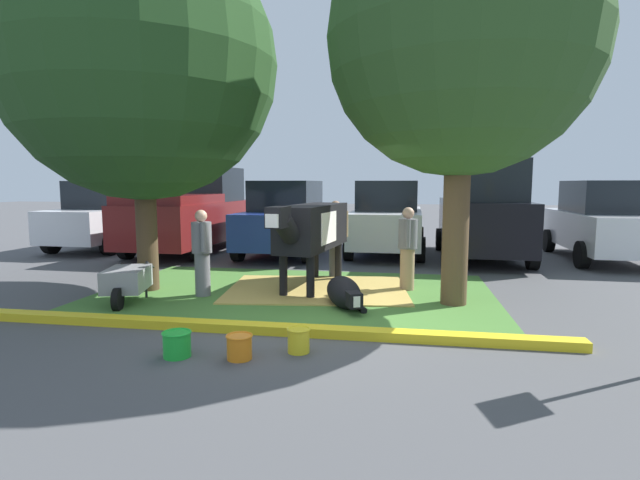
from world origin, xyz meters
The scene contains 21 objects.
ground_plane centered at (0.00, 0.00, 0.00)m, with size 80.00×80.00×0.00m, color #4C4C4F.
grass_island centered at (-0.58, 1.54, 0.01)m, with size 6.90×4.35×0.02m, color #477A33.
curb_yellow centered at (-0.58, -0.79, 0.06)m, with size 8.10×0.24×0.12m, color yellow.
hay_bedding centered at (-0.24, 1.82, 0.03)m, with size 3.20×2.40×0.04m, color tan.
shade_tree_left centered at (-3.28, 1.32, 4.02)m, with size 4.77×4.77×6.41m.
shade_tree_right centered at (2.11, 1.18, 4.09)m, with size 4.13×4.13×6.18m.
cow_holstein centered at (-0.37, 1.91, 1.14)m, with size 1.02×3.12×1.60m.
calf_lying centered at (0.39, 0.71, 0.24)m, with size 0.86×1.32×0.48m.
person_handler centered at (1.38, 2.12, 0.81)m, with size 0.34×0.53×1.53m.
person_visitor_near centered at (-2.10, 1.03, 0.80)m, with size 0.34×0.47×1.51m.
person_visitor_far centered at (-0.09, 3.13, 0.86)m, with size 0.53×0.34×1.60m.
wheelbarrow centered at (-3.13, 0.36, 0.39)m, with size 0.87×1.62×0.63m.
bucket_green centered at (-1.20, -1.80, 0.15)m, with size 0.33×0.33×0.29m.
bucket_orange centered at (-0.48, -1.75, 0.15)m, with size 0.30×0.30×0.28m.
bucket_yellow centered at (0.12, -1.43, 0.15)m, with size 0.28×0.28×0.29m.
hatchback_white centered at (-7.45, 6.63, 0.98)m, with size 2.09×4.44×2.02m.
pickup_truck_maroon centered at (-4.70, 6.47, 1.11)m, with size 2.30×5.44×2.42m.
sedan_blue centered at (-1.87, 6.25, 0.98)m, with size 2.09×4.44×2.02m.
sedan_silver centered at (0.86, 6.84, 0.98)m, with size 2.09×4.44×2.02m.
suv_black centered at (3.28, 6.32, 1.27)m, with size 2.19×4.64×2.52m.
sedan_red centered at (6.29, 6.58, 0.98)m, with size 2.09×4.44×2.02m.
Camera 1 is at (1.29, -6.77, 1.95)m, focal length 27.34 mm.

